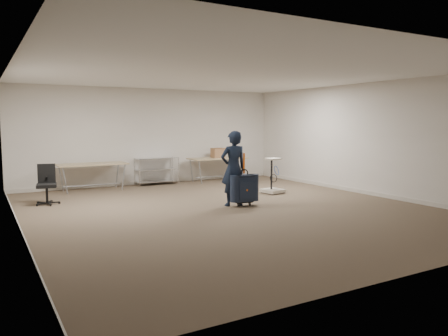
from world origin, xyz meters
TOP-DOWN VIEW (x-y plane):
  - ground at (0.00, 0.00)m, footprint 9.00×9.00m
  - room_shell at (0.00, 1.38)m, footprint 8.00×9.00m
  - folding_table_left at (-1.90, 3.95)m, footprint 1.80×0.75m
  - folding_table_right at (1.90, 3.95)m, footprint 1.80×0.75m
  - wire_shelf at (0.00, 4.20)m, footprint 1.22×0.47m
  - person at (0.29, 0.31)m, footprint 0.62×0.44m
  - suitcase at (0.46, 0.12)m, footprint 0.45×0.29m
  - office_chair at (-3.24, 2.48)m, footprint 0.54×0.54m
  - equipment_cart at (2.05, 1.26)m, footprint 0.58×0.58m
  - cardboard_box at (1.97, 4.05)m, footprint 0.39×0.29m

SIDE VIEW (x-z plane):
  - ground at x=0.00m, z-range 0.00..0.00m
  - room_shell at x=0.00m, z-range -4.45..4.55m
  - equipment_cart at x=2.05m, z-range -0.21..0.69m
  - office_chair at x=-3.24m, z-range -0.18..0.72m
  - suitcase at x=0.46m, z-range -0.19..0.97m
  - wire_shelf at x=0.00m, z-range 0.04..0.84m
  - folding_table_left at x=-1.90m, z-range 0.31..1.04m
  - folding_table_right at x=1.90m, z-range 0.31..1.04m
  - person at x=0.29m, z-range 0.00..1.64m
  - cardboard_box at x=1.97m, z-range 0.73..1.02m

